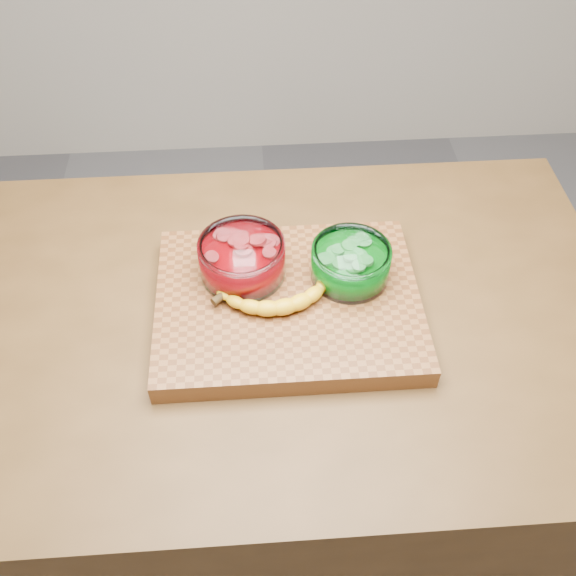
{
  "coord_description": "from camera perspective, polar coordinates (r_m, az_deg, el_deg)",
  "views": [
    {
      "loc": [
        -0.05,
        -0.72,
        1.76
      ],
      "look_at": [
        0.0,
        0.0,
        0.96
      ],
      "focal_mm": 40.0,
      "sensor_mm": 36.0,
      "label": 1
    }
  ],
  "objects": [
    {
      "name": "ground",
      "position": [
        1.9,
        0.0,
        -19.68
      ],
      "size": [
        3.5,
        3.5,
        0.0
      ],
      "primitive_type": "plane",
      "color": "#5D5C61",
      "rests_on": "ground"
    },
    {
      "name": "counter",
      "position": [
        1.5,
        0.0,
        -13.15
      ],
      "size": [
        1.2,
        0.8,
        0.9
      ],
      "primitive_type": "cube",
      "color": "#4F3417",
      "rests_on": "ground"
    },
    {
      "name": "cutting_board",
      "position": [
        1.11,
        0.0,
        -1.38
      ],
      "size": [
        0.45,
        0.35,
        0.04
      ],
      "primitive_type": "cube",
      "color": "brown",
      "rests_on": "counter"
    },
    {
      "name": "bowl_red",
      "position": [
        1.11,
        -4.1,
        2.61
      ],
      "size": [
        0.15,
        0.15,
        0.07
      ],
      "color": "white",
      "rests_on": "cutting_board"
    },
    {
      "name": "bowl_green",
      "position": [
        1.11,
        5.58,
        2.23
      ],
      "size": [
        0.14,
        0.14,
        0.06
      ],
      "color": "white",
      "rests_on": "cutting_board"
    },
    {
      "name": "banana",
      "position": [
        1.08,
        -0.95,
        -0.38
      ],
      "size": [
        0.23,
        0.12,
        0.03
      ],
      "primitive_type": null,
      "color": "gold",
      "rests_on": "cutting_board"
    }
  ]
}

